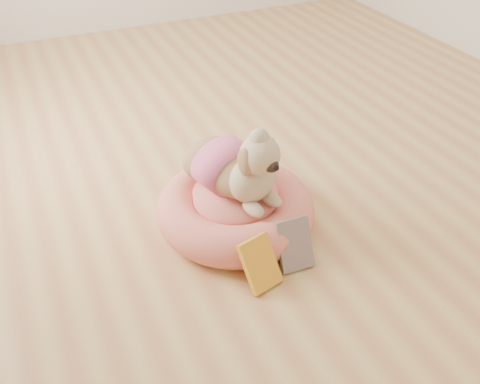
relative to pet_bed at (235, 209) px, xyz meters
name	(u,v)px	position (x,y,z in m)	size (l,w,h in m)	color
floor	(270,146)	(0.45, 0.55, -0.09)	(4.50, 4.50, 0.00)	tan
pet_bed	(235,209)	(0.00, 0.00, 0.00)	(0.70, 0.70, 0.18)	#F0625E
dog	(236,155)	(0.01, 0.00, 0.28)	(0.35, 0.51, 0.37)	brown
book_yellow	(260,263)	(-0.06, -0.37, 0.01)	(0.14, 0.03, 0.21)	yellow
book_white	(295,244)	(0.12, -0.33, 0.01)	(0.14, 0.02, 0.22)	silver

